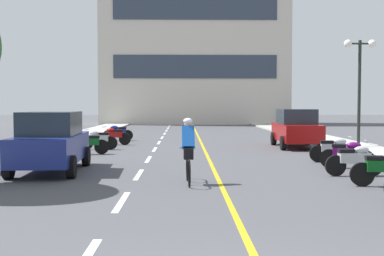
% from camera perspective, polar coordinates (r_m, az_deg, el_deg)
% --- Properties ---
extents(ground_plane, '(140.00, 140.00, 0.00)m').
position_cam_1_polar(ground_plane, '(25.38, 0.57, -1.87)').
color(ground_plane, '#47474C').
extents(curb_left, '(2.40, 72.00, 0.12)m').
position_cam_1_polar(curb_left, '(29.09, -13.93, -1.24)').
color(curb_left, '#A8A8A3').
rests_on(curb_left, ground).
extents(curb_right, '(2.40, 72.00, 0.12)m').
position_cam_1_polar(curb_right, '(29.44, 14.55, -1.20)').
color(curb_right, '#A8A8A3').
rests_on(curb_right, ground).
extents(lane_dash_1, '(0.14, 2.20, 0.01)m').
position_cam_1_polar(lane_dash_1, '(10.57, -8.13, -8.41)').
color(lane_dash_1, silver).
rests_on(lane_dash_1, ground).
extents(lane_dash_2, '(0.14, 2.20, 0.01)m').
position_cam_1_polar(lane_dash_2, '(14.49, -6.17, -5.36)').
color(lane_dash_2, silver).
rests_on(lane_dash_2, ground).
extents(lane_dash_3, '(0.14, 2.20, 0.01)m').
position_cam_1_polar(lane_dash_3, '(18.45, -5.06, -3.61)').
color(lane_dash_3, silver).
rests_on(lane_dash_3, ground).
extents(lane_dash_4, '(0.14, 2.20, 0.01)m').
position_cam_1_polar(lane_dash_4, '(22.42, -4.34, -2.48)').
color(lane_dash_4, silver).
rests_on(lane_dash_4, ground).
extents(lane_dash_5, '(0.14, 2.20, 0.01)m').
position_cam_1_polar(lane_dash_5, '(26.40, -3.84, -1.69)').
color(lane_dash_5, silver).
rests_on(lane_dash_5, ground).
extents(lane_dash_6, '(0.14, 2.20, 0.01)m').
position_cam_1_polar(lane_dash_6, '(30.39, -3.47, -1.11)').
color(lane_dash_6, silver).
rests_on(lane_dash_6, ground).
extents(lane_dash_7, '(0.14, 2.20, 0.01)m').
position_cam_1_polar(lane_dash_7, '(34.37, -3.19, -0.66)').
color(lane_dash_7, silver).
rests_on(lane_dash_7, ground).
extents(lane_dash_8, '(0.14, 2.20, 0.01)m').
position_cam_1_polar(lane_dash_8, '(38.37, -2.96, -0.30)').
color(lane_dash_8, silver).
rests_on(lane_dash_8, ground).
extents(lane_dash_9, '(0.14, 2.20, 0.01)m').
position_cam_1_polar(lane_dash_9, '(42.36, -2.78, -0.01)').
color(lane_dash_9, silver).
rests_on(lane_dash_9, ground).
extents(lane_dash_10, '(0.14, 2.20, 0.01)m').
position_cam_1_polar(lane_dash_10, '(46.35, -2.63, 0.22)').
color(lane_dash_10, silver).
rests_on(lane_dash_10, ground).
extents(lane_dash_11, '(0.14, 2.20, 0.01)m').
position_cam_1_polar(lane_dash_11, '(50.35, -2.51, 0.42)').
color(lane_dash_11, silver).
rests_on(lane_dash_11, ground).
extents(centre_line_yellow, '(0.12, 66.00, 0.01)m').
position_cam_1_polar(centre_line_yellow, '(28.38, 0.90, -1.37)').
color(centre_line_yellow, gold).
rests_on(centre_line_yellow, ground).
extents(office_building, '(19.34, 6.69, 19.31)m').
position_cam_1_polar(office_building, '(53.13, 0.28, 10.98)').
color(office_building, beige).
rests_on(office_building, ground).
extents(street_lamp_mid, '(1.46, 0.36, 4.84)m').
position_cam_1_polar(street_lamp_mid, '(23.72, 18.80, 6.59)').
color(street_lamp_mid, black).
rests_on(street_lamp_mid, curb_right).
extents(parked_car_near, '(2.09, 4.28, 1.82)m').
position_cam_1_polar(parked_car_near, '(15.51, -16.00, -1.53)').
color(parked_car_near, black).
rests_on(parked_car_near, ground).
extents(parked_car_mid, '(2.01, 4.24, 1.82)m').
position_cam_1_polar(parked_car_mid, '(23.86, 11.95, -0.02)').
color(parked_car_mid, black).
rests_on(parked_car_mid, ground).
extents(motorcycle_4, '(1.70, 0.60, 0.92)m').
position_cam_1_polar(motorcycle_4, '(14.85, 18.30, -3.46)').
color(motorcycle_4, black).
rests_on(motorcycle_4, ground).
extents(motorcycle_5, '(1.65, 0.77, 0.92)m').
position_cam_1_polar(motorcycle_5, '(16.49, 17.53, -2.84)').
color(motorcycle_5, black).
rests_on(motorcycle_5, ground).
extents(motorcycle_6, '(1.70, 0.60, 0.92)m').
position_cam_1_polar(motorcycle_6, '(18.04, 16.13, -2.35)').
color(motorcycle_6, black).
rests_on(motorcycle_6, ground).
extents(motorcycle_7, '(1.69, 0.63, 0.92)m').
position_cam_1_polar(motorcycle_7, '(20.57, -11.97, -1.69)').
color(motorcycle_7, black).
rests_on(motorcycle_7, ground).
extents(motorcycle_8, '(1.70, 0.60, 0.92)m').
position_cam_1_polar(motorcycle_8, '(22.68, -10.76, -1.27)').
color(motorcycle_8, black).
rests_on(motorcycle_8, ground).
extents(motorcycle_9, '(1.68, 0.65, 0.92)m').
position_cam_1_polar(motorcycle_9, '(25.20, -8.97, -0.86)').
color(motorcycle_9, black).
rests_on(motorcycle_9, ground).
extents(motorcycle_10, '(1.68, 0.67, 0.92)m').
position_cam_1_polar(motorcycle_10, '(27.99, -8.60, -0.50)').
color(motorcycle_10, black).
rests_on(motorcycle_10, ground).
extents(cyclist_rider, '(0.42, 1.77, 1.71)m').
position_cam_1_polar(cyclist_rider, '(12.71, -0.44, -2.47)').
color(cyclist_rider, black).
rests_on(cyclist_rider, ground).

